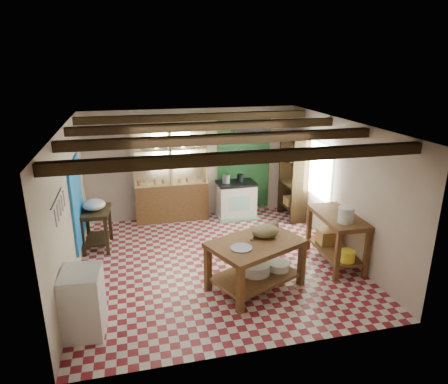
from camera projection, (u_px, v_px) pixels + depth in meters
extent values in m
cube|color=maroon|center=(216.00, 263.00, 7.57)|extent=(5.00, 5.00, 0.02)
cube|color=#404045|center=(215.00, 125.00, 6.75)|extent=(5.00, 5.00, 0.02)
cube|color=beige|center=(193.00, 164.00, 9.47)|extent=(5.00, 0.04, 2.60)
cube|color=beige|center=(260.00, 263.00, 4.86)|extent=(5.00, 0.04, 2.60)
cube|color=beige|center=(68.00, 209.00, 6.60)|extent=(0.04, 5.00, 2.60)
cube|color=beige|center=(342.00, 187.00, 7.72)|extent=(0.04, 5.00, 2.60)
cube|color=#332312|center=(215.00, 132.00, 6.79)|extent=(5.00, 3.80, 0.15)
cube|color=blue|center=(77.00, 202.00, 7.50)|extent=(0.04, 1.40, 1.60)
cube|color=#1E4C24|center=(244.00, 163.00, 9.73)|extent=(1.30, 0.04, 2.30)
cube|color=beige|center=(171.00, 149.00, 9.21)|extent=(0.90, 0.02, 0.80)
cube|color=beige|center=(318.00, 169.00, 8.61)|extent=(0.02, 1.30, 1.20)
cube|color=black|center=(58.00, 206.00, 5.36)|extent=(0.06, 0.90, 0.28)
cube|color=black|center=(250.00, 128.00, 9.05)|extent=(0.86, 0.12, 0.36)
cube|color=tan|center=(171.00, 176.00, 9.23)|extent=(1.70, 0.34, 2.20)
cube|color=#332312|center=(293.00, 178.00, 9.42)|extent=(0.40, 0.86, 2.00)
cube|color=brown|center=(255.00, 264.00, 6.63)|extent=(1.74, 1.49, 0.83)
cube|color=beige|center=(236.00, 200.00, 9.63)|extent=(0.90, 0.61, 0.88)
cube|color=#332312|center=(97.00, 229.00, 8.04)|extent=(0.61, 0.84, 0.82)
cube|color=silver|center=(83.00, 302.00, 5.50)|extent=(0.57, 0.67, 0.94)
cube|color=brown|center=(336.00, 239.00, 7.43)|extent=(0.72, 1.37, 0.96)
ellipsoid|color=#948356|center=(265.00, 231.00, 6.65)|extent=(0.59, 0.56, 0.21)
cylinder|color=#9F9DA5|center=(241.00, 248.00, 6.26)|extent=(0.46, 0.46, 0.02)
cylinder|color=silver|center=(255.00, 268.00, 6.73)|extent=(0.66, 0.66, 0.17)
cylinder|color=silver|center=(279.00, 266.00, 6.85)|extent=(0.49, 0.49, 0.13)
cylinder|color=#9F9DA5|center=(226.00, 179.00, 9.41)|extent=(0.18, 0.18, 0.20)
cylinder|color=black|center=(240.00, 178.00, 9.49)|extent=(0.15, 0.15, 0.19)
ellipsoid|color=silver|center=(94.00, 205.00, 7.87)|extent=(0.47, 0.47, 0.22)
cylinder|color=silver|center=(346.00, 215.00, 6.90)|extent=(0.28, 0.28, 0.27)
cube|color=#AD8145|center=(328.00, 236.00, 7.74)|extent=(0.40, 0.33, 0.27)
cylinder|color=yellow|center=(347.00, 256.00, 7.05)|extent=(0.28, 0.28, 0.20)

